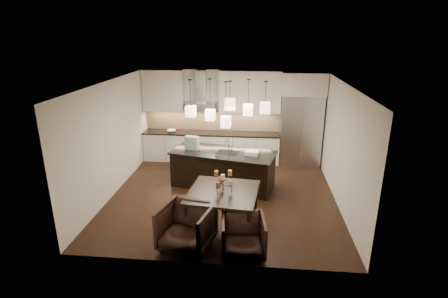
# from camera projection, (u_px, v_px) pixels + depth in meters

# --- Properties ---
(floor) EXTENTS (5.50, 5.50, 0.02)m
(floor) POSITION_uv_depth(u_px,v_px,m) (223.00, 195.00, 8.79)
(floor) COLOR black
(floor) RESTS_ON ground
(ceiling) EXTENTS (5.50, 5.50, 0.02)m
(ceiling) POSITION_uv_depth(u_px,v_px,m) (223.00, 82.00, 7.88)
(ceiling) COLOR white
(ceiling) RESTS_ON wall_back
(wall_back) EXTENTS (5.50, 0.02, 2.80)m
(wall_back) POSITION_uv_depth(u_px,v_px,m) (232.00, 115.00, 10.93)
(wall_back) COLOR silver
(wall_back) RESTS_ON ground
(wall_front) EXTENTS (5.50, 0.02, 2.80)m
(wall_front) POSITION_uv_depth(u_px,v_px,m) (206.00, 192.00, 5.73)
(wall_front) COLOR silver
(wall_front) RESTS_ON ground
(wall_left) EXTENTS (0.02, 5.50, 2.80)m
(wall_left) POSITION_uv_depth(u_px,v_px,m) (112.00, 138.00, 8.59)
(wall_left) COLOR silver
(wall_left) RESTS_ON ground
(wall_right) EXTENTS (0.02, 5.50, 2.80)m
(wall_right) POSITION_uv_depth(u_px,v_px,m) (342.00, 145.00, 8.08)
(wall_right) COLOR silver
(wall_right) RESTS_ON ground
(refrigerator) EXTENTS (1.20, 0.72, 2.15)m
(refrigerator) POSITION_uv_depth(u_px,v_px,m) (301.00, 130.00, 10.49)
(refrigerator) COLOR #B7B7BA
(refrigerator) RESTS_ON floor
(fridge_panel) EXTENTS (1.26, 0.72, 0.65)m
(fridge_panel) POSITION_uv_depth(u_px,v_px,m) (304.00, 83.00, 10.03)
(fridge_panel) COLOR silver
(fridge_panel) RESTS_ON refrigerator
(lower_cabinets) EXTENTS (4.21, 0.62, 0.88)m
(lower_cabinets) POSITION_uv_depth(u_px,v_px,m) (211.00, 147.00, 10.99)
(lower_cabinets) COLOR silver
(lower_cabinets) RESTS_ON floor
(countertop) EXTENTS (4.21, 0.66, 0.04)m
(countertop) POSITION_uv_depth(u_px,v_px,m) (211.00, 133.00, 10.84)
(countertop) COLOR black
(countertop) RESTS_ON lower_cabinets
(backsplash) EXTENTS (4.21, 0.02, 0.63)m
(backsplash) POSITION_uv_depth(u_px,v_px,m) (212.00, 120.00, 11.02)
(backsplash) COLOR #C6AE88
(backsplash) RESTS_ON countertop
(upper_cab_left) EXTENTS (1.25, 0.35, 1.25)m
(upper_cab_left) POSITION_uv_depth(u_px,v_px,m) (163.00, 90.00, 10.70)
(upper_cab_left) COLOR silver
(upper_cab_left) RESTS_ON wall_back
(upper_cab_right) EXTENTS (1.85, 0.35, 1.25)m
(upper_cab_right) POSITION_uv_depth(u_px,v_px,m) (250.00, 92.00, 10.45)
(upper_cab_right) COLOR silver
(upper_cab_right) RESTS_ON wall_back
(hood_canopy) EXTENTS (0.90, 0.52, 0.24)m
(hood_canopy) POSITION_uv_depth(u_px,v_px,m) (201.00, 106.00, 10.65)
(hood_canopy) COLOR #B7B7BA
(hood_canopy) RESTS_ON wall_back
(hood_chimney) EXTENTS (0.30, 0.28, 0.96)m
(hood_chimney) POSITION_uv_depth(u_px,v_px,m) (201.00, 86.00, 10.56)
(hood_chimney) COLOR #B7B7BA
(hood_chimney) RESTS_ON hood_canopy
(fruit_bowl) EXTENTS (0.34, 0.34, 0.06)m
(fruit_bowl) POSITION_uv_depth(u_px,v_px,m) (172.00, 131.00, 10.89)
(fruit_bowl) COLOR silver
(fruit_bowl) RESTS_ON countertop
(island_body) EXTENTS (2.74, 1.59, 0.91)m
(island_body) POSITION_uv_depth(u_px,v_px,m) (223.00, 170.00, 9.17)
(island_body) COLOR black
(island_body) RESTS_ON floor
(island_top) EXTENTS (2.84, 1.69, 0.04)m
(island_top) POSITION_uv_depth(u_px,v_px,m) (223.00, 153.00, 9.02)
(island_top) COLOR black
(island_top) RESTS_ON island_body
(faucet) EXTENTS (0.16, 0.26, 0.39)m
(faucet) POSITION_uv_depth(u_px,v_px,m) (228.00, 144.00, 9.01)
(faucet) COLOR silver
(faucet) RESTS_ON island_top
(tote_bag) EXTENTS (0.38, 0.26, 0.35)m
(tote_bag) POSITION_uv_depth(u_px,v_px,m) (192.00, 143.00, 9.16)
(tote_bag) COLOR #215E30
(tote_bag) RESTS_ON island_top
(food_container) EXTENTS (0.40, 0.32, 0.10)m
(food_container) POSITION_uv_depth(u_px,v_px,m) (252.00, 153.00, 8.79)
(food_container) COLOR silver
(food_container) RESTS_ON island_top
(dining_table) EXTENTS (1.51, 1.51, 0.83)m
(dining_table) POSITION_uv_depth(u_px,v_px,m) (223.00, 209.00, 7.21)
(dining_table) COLOR black
(dining_table) RESTS_ON floor
(candelabra) EXTENTS (0.43, 0.43, 0.49)m
(candelabra) POSITION_uv_depth(u_px,v_px,m) (223.00, 180.00, 7.00)
(candelabra) COLOR black
(candelabra) RESTS_ON dining_table
(candle_a) EXTENTS (0.09, 0.09, 0.11)m
(candle_a) POSITION_uv_depth(u_px,v_px,m) (231.00, 183.00, 6.99)
(candle_a) COLOR beige
(candle_a) RESTS_ON candelabra
(candle_b) EXTENTS (0.09, 0.09, 0.11)m
(candle_b) POSITION_uv_depth(u_px,v_px,m) (221.00, 179.00, 7.16)
(candle_b) COLOR orange
(candle_b) RESTS_ON candelabra
(candle_c) EXTENTS (0.09, 0.09, 0.11)m
(candle_c) POSITION_uv_depth(u_px,v_px,m) (218.00, 185.00, 6.91)
(candle_c) COLOR #935A2D
(candle_c) RESTS_ON candelabra
(candle_d) EXTENTS (0.09, 0.09, 0.11)m
(candle_d) POSITION_uv_depth(u_px,v_px,m) (230.00, 173.00, 7.03)
(candle_d) COLOR orange
(candle_d) RESTS_ON candelabra
(candle_e) EXTENTS (0.09, 0.09, 0.11)m
(candle_e) POSITION_uv_depth(u_px,v_px,m) (216.00, 173.00, 7.01)
(candle_e) COLOR #935A2D
(candle_e) RESTS_ON candelabra
(candle_f) EXTENTS (0.09, 0.09, 0.11)m
(candle_f) POSITION_uv_depth(u_px,v_px,m) (223.00, 177.00, 6.82)
(candle_f) COLOR beige
(candle_f) RESTS_ON candelabra
(armchair_left) EXTENTS (1.12, 1.14, 0.86)m
(armchair_left) POSITION_uv_depth(u_px,v_px,m) (187.00, 227.00, 6.54)
(armchair_left) COLOR black
(armchair_left) RESTS_ON floor
(armchair_right) EXTENTS (0.87, 0.89, 0.74)m
(armchair_right) POSITION_uv_depth(u_px,v_px,m) (243.00, 236.00, 6.36)
(armchair_right) COLOR black
(armchair_right) RESTS_ON floor
(pendant_a) EXTENTS (0.24, 0.24, 0.26)m
(pendant_a) POSITION_uv_depth(u_px,v_px,m) (191.00, 111.00, 8.70)
(pendant_a) COLOR #FFD7B2
(pendant_a) RESTS_ON ceiling
(pendant_b) EXTENTS (0.24, 0.24, 0.26)m
(pendant_b) POSITION_uv_depth(u_px,v_px,m) (210.00, 115.00, 8.89)
(pendant_b) COLOR #FFD7B2
(pendant_b) RESTS_ON ceiling
(pendant_c) EXTENTS (0.24, 0.24, 0.26)m
(pendant_c) POSITION_uv_depth(u_px,v_px,m) (230.00, 104.00, 8.38)
(pendant_c) COLOR #FFD7B2
(pendant_c) RESTS_ON ceiling
(pendant_d) EXTENTS (0.24, 0.24, 0.26)m
(pendant_d) POSITION_uv_depth(u_px,v_px,m) (248.00, 110.00, 8.69)
(pendant_d) COLOR #FFD7B2
(pendant_d) RESTS_ON ceiling
(pendant_e) EXTENTS (0.24, 0.24, 0.26)m
(pendant_e) POSITION_uv_depth(u_px,v_px,m) (265.00, 108.00, 8.37)
(pendant_e) COLOR #FFD7B2
(pendant_e) RESTS_ON ceiling
(pendant_f) EXTENTS (0.24, 0.24, 0.26)m
(pendant_f) POSITION_uv_depth(u_px,v_px,m) (226.00, 122.00, 8.41)
(pendant_f) COLOR #FFD7B2
(pendant_f) RESTS_ON ceiling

